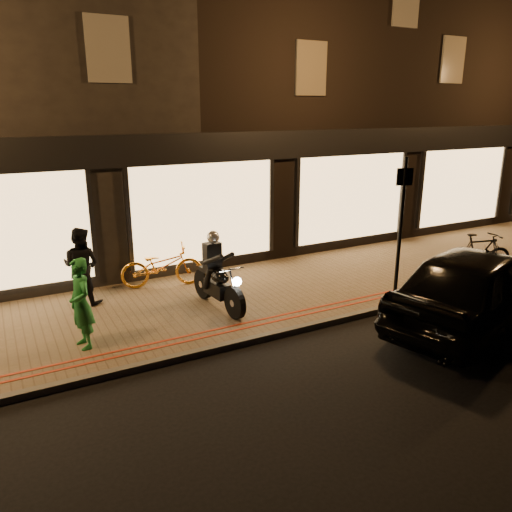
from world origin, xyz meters
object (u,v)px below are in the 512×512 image
(bicycle_gold, at_px, (162,266))
(parked_car, at_px, (478,286))
(sign_post, at_px, (401,221))
(person_green, at_px, (81,304))
(motorcycle, at_px, (217,279))

(bicycle_gold, height_order, parked_car, parked_car)
(sign_post, relative_size, bicycle_gold, 1.63)
(bicycle_gold, height_order, person_green, person_green)
(sign_post, bearing_deg, motorcycle, 159.97)
(bicycle_gold, xyz_separation_m, person_green, (-2.13, -2.30, 0.30))
(bicycle_gold, bearing_deg, parked_car, -121.66)
(sign_post, distance_m, parked_car, 1.96)
(sign_post, distance_m, bicycle_gold, 5.33)
(sign_post, relative_size, person_green, 1.91)
(bicycle_gold, relative_size, parked_car, 0.39)
(sign_post, relative_size, parked_car, 0.64)
(motorcycle, relative_size, parked_car, 0.41)
(sign_post, height_order, parked_car, sign_post)
(person_green, bearing_deg, bicycle_gold, 125.92)
(motorcycle, relative_size, bicycle_gold, 1.05)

